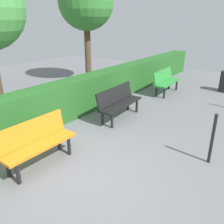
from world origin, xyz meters
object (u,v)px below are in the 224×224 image
Objects in this scene: bench_black at (119,101)px; bench_orange at (37,141)px; tree_near at (86,2)px; bench_green at (166,80)px.

bench_black is 2.74m from bench_orange.
bench_black is 4.97m from tree_near.
tree_near is at bearing -129.61° from bench_black.
tree_near reaches higher than bench_black.
bench_black is 0.38× the size of tree_near.
bench_orange reaches higher than bench_black.
bench_green is 1.06× the size of bench_orange.
tree_near is at bearing -85.33° from bench_green.
bench_green is at bearing 176.68° from bench_black.
bench_orange is at bearing 33.03° from tree_near.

